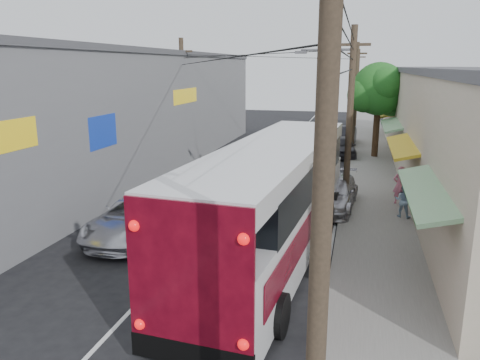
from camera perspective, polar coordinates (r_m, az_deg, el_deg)
The scene contains 12 objects.
sidewalk at distance 28.57m, azimuth 15.72°, elevation 0.54°, with size 3.00×80.00×0.12m, color slate.
building_right at distance 30.51m, azimuth 24.53°, elevation 6.53°, with size 7.09×40.00×6.25m.
building_left at distance 29.56m, azimuth -14.42°, elevation 8.12°, with size 7.20×36.00×7.25m.
utility_poles at distance 28.37m, azimuth 9.35°, elevation 9.11°, with size 11.80×45.28×8.00m.
street_tree at distance 33.94m, azimuth 16.68°, elevation 10.38°, with size 4.40×4.00×6.60m.
coach_bus at distance 15.66m, azimuth 4.21°, elevation -2.36°, with size 3.91×13.60×3.87m.
jeepney at distance 18.17m, azimuth -12.51°, elevation -4.49°, with size 2.50×5.41×1.50m, color silver.
parked_suv at distance 21.62m, azimuth 11.14°, elevation -1.54°, with size 2.05×5.05×1.47m, color #ABAAB2.
parked_car_mid at distance 34.33m, azimuth 12.44°, elevation 4.03°, with size 1.71×4.26×1.45m, color #28282D.
parked_car_far at distance 39.55m, azimuth 12.73°, elevation 5.28°, with size 1.57×4.49×1.48m, color black.
pedestrian_near at distance 22.77m, azimuth 18.90°, elevation -0.57°, with size 0.64×0.42×1.76m, color pink.
pedestrian_far at distance 20.81m, azimuth 19.28°, elevation -2.33°, with size 0.71×0.55×1.46m, color #8AABC9.
Camera 1 is at (5.59, -7.85, 6.34)m, focal length 35.00 mm.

